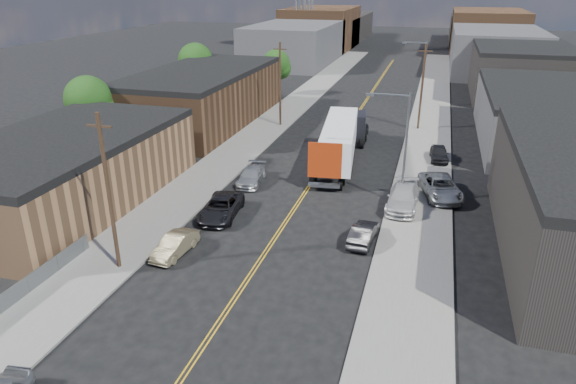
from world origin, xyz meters
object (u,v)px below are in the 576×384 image
Objects in this scene: semi_truck at (343,137)px; car_right_oncoming at (363,233)px; car_left_c at (221,207)px; car_ahead_truck at (355,132)px; car_left_d at (251,176)px; car_right_lot_a at (440,187)px; car_left_b at (175,245)px; car_right_lot_c at (439,153)px; car_right_lot_b at (403,198)px.

semi_truck is 17.06m from car_right_oncoming.
car_ahead_truck is at bearing 68.59° from car_left_c.
car_left_d is 16.18m from car_right_lot_a.
car_left_b is 0.71× the size of car_ahead_truck.
car_right_lot_c is 10.81m from car_ahead_truck.
car_left_b is 12.72m from car_right_oncoming.
car_left_b is at bearing -115.28° from semi_truck.
car_ahead_truck is (-9.27, 5.55, -0.05)m from car_right_lot_c.
car_right_oncoming is 0.73× the size of car_right_lot_b.
car_left_b is 6.24m from car_left_c.
car_right_oncoming is at bearing -82.12° from car_ahead_truck.
car_right_lot_b reaches higher than car_ahead_truck.
car_right_lot_a reaches higher than car_right_lot_c.
car_right_lot_b reaches higher than car_left_d.
car_right_lot_b is at bearing -146.72° from car_right_lot_a.
car_right_lot_b is (6.70, -9.98, -1.51)m from semi_truck.
car_right_lot_c reaches higher than car_left_c.
car_right_lot_a reaches higher than car_left_b.
car_left_b is at bearing -139.12° from car_right_lot_b.
car_right_lot_b reaches higher than car_left_b.
car_left_d is 17.43m from car_ahead_truck.
car_left_d is at bearing 172.75° from car_right_lot_b.
car_right_lot_a reaches higher than car_left_c.
car_right_lot_b is (13.20, 5.24, 0.21)m from car_left_c.
car_right_lot_a is at bearing -42.55° from semi_truck.
car_right_lot_b is at bearing 44.70° from car_left_b.
semi_truck is at bearing 76.68° from car_left_b.
car_right_lot_a is at bearing 46.37° from car_left_b.
car_right_lot_a is 1.02× the size of car_ahead_truck.
car_ahead_truck is at bearing 83.14° from semi_truck.
car_right_lot_a is at bearing 21.81° from car_left_c.
semi_truck is 22.65m from car_left_b.
car_left_d is at bearing -32.49° from car_right_oncoming.
car_ahead_truck is (-6.70, 18.11, -0.17)m from car_right_lot_b.
car_left_d is at bearing 168.99° from car_right_lot_a.
car_left_b is at bearing -101.66° from car_left_c.
car_ahead_truck reaches higher than car_left_d.
semi_truck reaches higher than car_right_lot_a.
car_left_c is 0.97× the size of car_right_lot_b.
car_ahead_truck is (7.13, 29.56, 0.13)m from car_left_b.
semi_truck is 3.07× the size of car_left_c.
car_right_lot_b is 0.98× the size of car_ahead_truck.
car_left_b is at bearing -106.17° from car_ahead_truck.
car_left_c is 0.93× the size of car_right_lot_a.
car_right_lot_c is (16.40, 24.00, 0.18)m from car_left_b.
car_right_lot_c is (4.73, 18.93, 0.17)m from car_right_oncoming.
car_left_b is 17.95m from car_right_lot_b.
car_right_oncoming is at bearing -107.50° from car_right_lot_b.
car_ahead_truck is at bearing 111.58° from car_right_lot_b.
car_right_oncoming is (4.53, -16.34, -1.80)m from semi_truck.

